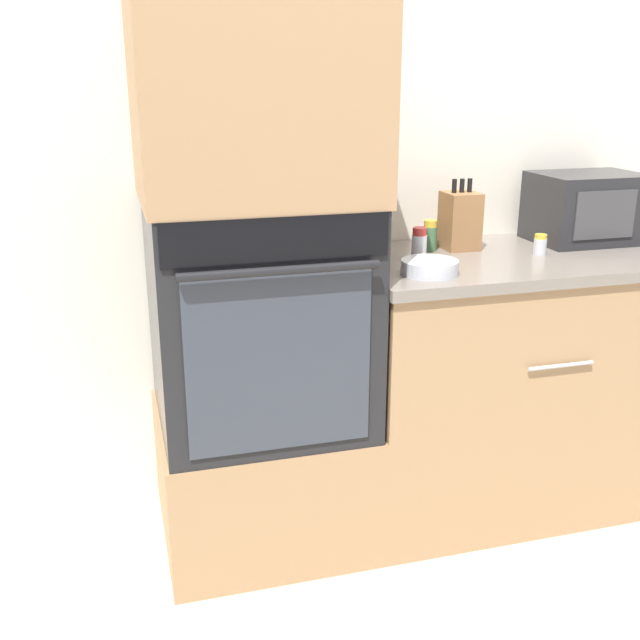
# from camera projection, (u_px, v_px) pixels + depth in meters

# --- Properties ---
(ground_plane) EXTENTS (12.00, 12.00, 0.00)m
(ground_plane) POSITION_uv_depth(u_px,v_px,m) (385.00, 567.00, 2.34)
(ground_plane) COLOR beige
(wall_back) EXTENTS (8.00, 0.05, 2.50)m
(wall_back) POSITION_uv_depth(u_px,v_px,m) (330.00, 142.00, 2.52)
(wall_back) COLOR silver
(wall_back) RESTS_ON ground_plane
(oven_cabinet_base) EXTENTS (0.65, 0.60, 0.43)m
(oven_cabinet_base) POSITION_uv_depth(u_px,v_px,m) (262.00, 475.00, 2.46)
(oven_cabinet_base) COLOR #A87F56
(oven_cabinet_base) RESTS_ON ground_plane
(wall_oven) EXTENTS (0.63, 0.64, 0.70)m
(wall_oven) POSITION_uv_depth(u_px,v_px,m) (258.00, 313.00, 2.28)
(wall_oven) COLOR black
(wall_oven) RESTS_ON oven_cabinet_base
(oven_cabinet_upper) EXTENTS (0.65, 0.60, 0.58)m
(oven_cabinet_upper) POSITION_uv_depth(u_px,v_px,m) (252.00, 94.00, 2.09)
(oven_cabinet_upper) COLOR #A87F56
(oven_cabinet_upper) RESTS_ON wall_oven
(counter_unit) EXTENTS (1.11, 0.63, 0.90)m
(counter_unit) POSITION_uv_depth(u_px,v_px,m) (506.00, 380.00, 2.61)
(counter_unit) COLOR #A87F56
(counter_unit) RESTS_ON ground_plane
(microwave) EXTENTS (0.37, 0.28, 0.24)m
(microwave) POSITION_uv_depth(u_px,v_px,m) (586.00, 208.00, 2.62)
(microwave) COLOR #232326
(microwave) RESTS_ON counter_unit
(knife_block) EXTENTS (0.11, 0.12, 0.24)m
(knife_block) POSITION_uv_depth(u_px,v_px,m) (460.00, 220.00, 2.51)
(knife_block) COLOR olive
(knife_block) RESTS_ON counter_unit
(bowl) EXTENTS (0.17, 0.17, 0.04)m
(bowl) POSITION_uv_depth(u_px,v_px,m) (430.00, 267.00, 2.21)
(bowl) COLOR silver
(bowl) RESTS_ON counter_unit
(condiment_jar_near) EXTENTS (0.05, 0.05, 0.11)m
(condiment_jar_near) POSITION_uv_depth(u_px,v_px,m) (419.00, 245.00, 2.35)
(condiment_jar_near) COLOR silver
(condiment_jar_near) RESTS_ON counter_unit
(condiment_jar_mid) EXTENTS (0.05, 0.05, 0.10)m
(condiment_jar_mid) POSITION_uv_depth(u_px,v_px,m) (430.00, 236.00, 2.50)
(condiment_jar_mid) COLOR #427047
(condiment_jar_mid) RESTS_ON counter_unit
(condiment_jar_far) EXTENTS (0.04, 0.04, 0.07)m
(condiment_jar_far) POSITION_uv_depth(u_px,v_px,m) (540.00, 245.00, 2.45)
(condiment_jar_far) COLOR silver
(condiment_jar_far) RESTS_ON counter_unit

